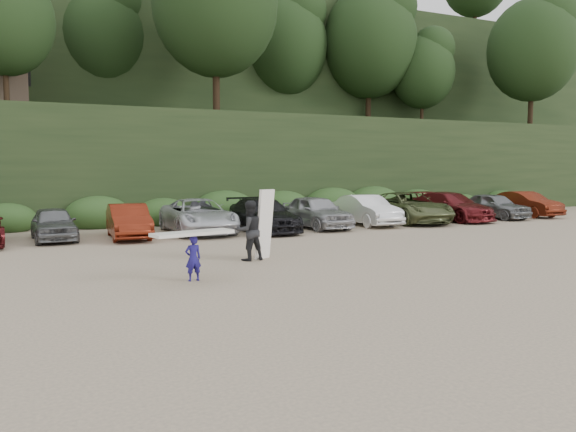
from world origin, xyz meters
name	(u,v)px	position (x,y,z in m)	size (l,w,h in m)	color
ground	(339,268)	(0.00, 0.00, 0.00)	(120.00, 120.00, 0.00)	tan
hillside_backdrop	(127,70)	(-0.26, 35.93, 11.22)	(90.00, 41.50, 28.00)	black
parked_cars	(234,215)	(0.26, 10.03, 0.76)	(39.51, 6.17, 1.64)	silver
child_surfer	(193,247)	(-4.38, -0.04, 0.88)	(2.23, 1.06, 1.29)	navy
adult_surfer	(251,230)	(-1.87, 2.37, 0.96)	(1.41, 0.82, 2.24)	black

